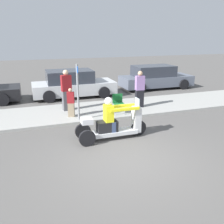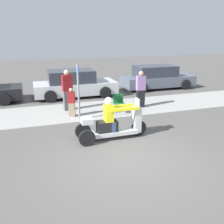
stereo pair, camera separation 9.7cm
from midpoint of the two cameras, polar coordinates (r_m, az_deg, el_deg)
ground_plane at (r=7.22m, az=3.66°, el=-10.73°), size 60.00×60.00×0.00m
sidewalk_strip at (r=11.27m, az=-4.99°, el=0.17°), size 28.00×2.80×0.12m
motorcycle_trike at (r=8.34m, az=0.43°, el=-2.79°), size 2.45×0.74×1.45m
spectator_far_back at (r=10.32m, az=-8.95°, el=2.06°), size 0.32×0.26×1.19m
spectator_by_tree at (r=11.18m, az=-9.89°, el=4.77°), size 0.46×0.31×1.80m
spectator_end_of_line at (r=11.55m, az=6.80°, el=5.01°), size 0.41×0.26×1.68m
folding_chair_set_back at (r=10.68m, az=1.80°, el=2.40°), size 0.52×0.52×0.82m
parked_car_lot_right at (r=14.16m, az=-8.46°, el=6.32°), size 4.52×2.04×1.48m
parked_car_lot_center at (r=16.42m, az=10.38°, el=7.73°), size 4.61×1.98×1.46m
street_sign at (r=9.72m, az=-7.40°, el=4.96°), size 0.08×0.36×2.20m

